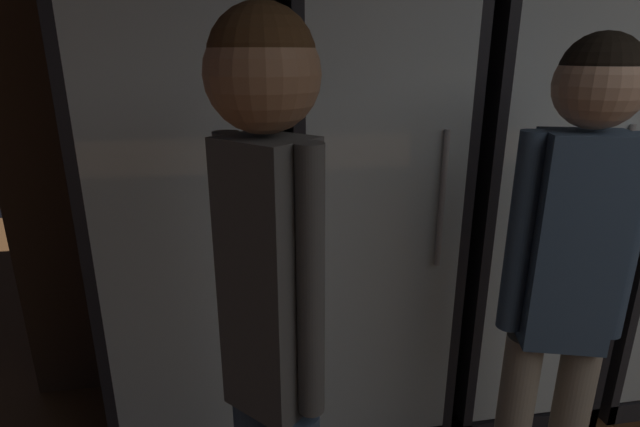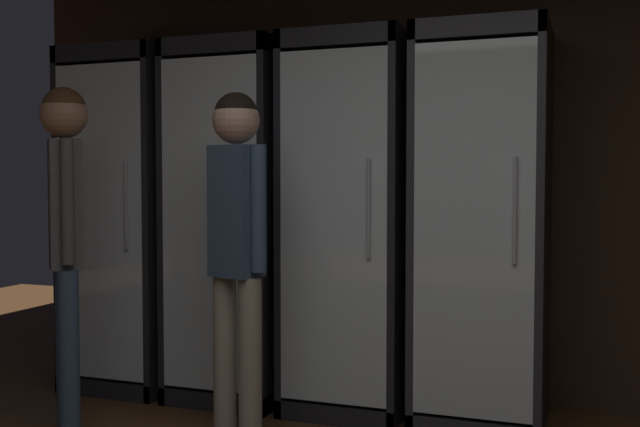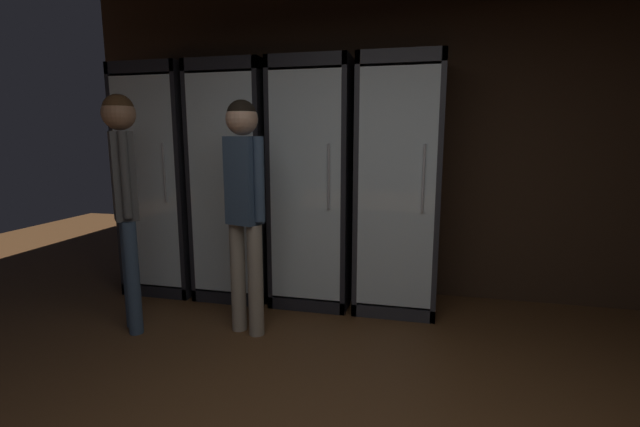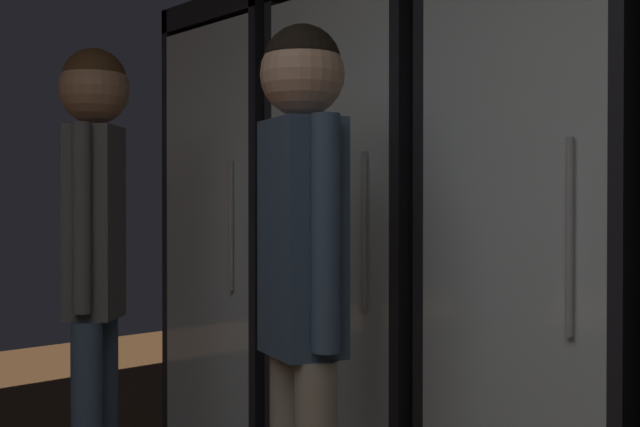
{
  "view_description": "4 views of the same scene",
  "coord_description": "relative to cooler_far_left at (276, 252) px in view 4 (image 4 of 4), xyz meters",
  "views": [
    {
      "loc": [
        -1.95,
        0.75,
        1.63
      ],
      "look_at": [
        -1.66,
        2.51,
        1.03
      ],
      "focal_mm": 27.52,
      "sensor_mm": 36.0,
      "label": 1
    },
    {
      "loc": [
        0.5,
        -1.28,
        1.27
      ],
      "look_at": [
        -0.85,
        2.44,
        1.09
      ],
      "focal_mm": 42.13,
      "sensor_mm": 36.0,
      "label": 2
    },
    {
      "loc": [
        0.16,
        -0.94,
        1.42
      ],
      "look_at": [
        -0.64,
        2.45,
        0.81
      ],
      "focal_mm": 24.28,
      "sensor_mm": 36.0,
      "label": 3
    },
    {
      "loc": [
        0.45,
        0.54,
        1.21
      ],
      "look_at": [
        -1.71,
        2.55,
        1.18
      ],
      "focal_mm": 43.46,
      "sensor_mm": 36.0,
      "label": 4
    }
  ],
  "objects": [
    {
      "name": "cooler_left",
      "position": [
        0.71,
        0.0,
        0.0
      ],
      "size": [
        0.65,
        0.68,
        2.05
      ],
      "color": "black",
      "rests_on": "ground"
    },
    {
      "name": "shopper_near",
      "position": [
        1.1,
        -0.82,
        0.04
      ],
      "size": [
        0.34,
        0.22,
        1.68
      ],
      "color": "gray",
      "rests_on": "ground"
    },
    {
      "name": "cooler_center",
      "position": [
        1.42,
        0.0,
        0.01
      ],
      "size": [
        0.65,
        0.68,
        2.05
      ],
      "color": "black",
      "rests_on": "ground"
    },
    {
      "name": "shopper_far",
      "position": [
        0.26,
        -0.98,
        0.1
      ],
      "size": [
        0.23,
        0.24,
        1.72
      ],
      "color": "#384C66",
      "rests_on": "ground"
    },
    {
      "name": "cooler_far_left",
      "position": [
        0.0,
        0.0,
        0.0
      ],
      "size": [
        0.65,
        0.68,
        2.05
      ],
      "color": "black",
      "rests_on": "ground"
    }
  ]
}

